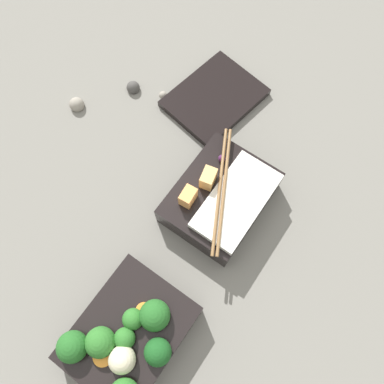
% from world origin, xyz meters
% --- Properties ---
extents(ground_plane, '(3.00, 3.00, 0.00)m').
position_xyz_m(ground_plane, '(0.00, 0.00, 0.00)').
color(ground_plane, slate).
extents(bento_tray_vegetable, '(0.17, 0.14, 0.08)m').
position_xyz_m(bento_tray_vegetable, '(-0.14, 0.01, 0.04)').
color(bento_tray_vegetable, black).
rests_on(bento_tray_vegetable, ground_plane).
extents(bento_tray_rice, '(0.19, 0.14, 0.08)m').
position_xyz_m(bento_tray_rice, '(0.12, 0.02, 0.03)').
color(bento_tray_rice, black).
rests_on(bento_tray_rice, ground_plane).
extents(bento_lid, '(0.19, 0.16, 0.01)m').
position_xyz_m(bento_lid, '(0.29, 0.14, 0.01)').
color(bento_lid, black).
rests_on(bento_lid, ground_plane).
extents(pebble_0, '(0.03, 0.03, 0.03)m').
position_xyz_m(pebble_0, '(0.22, 0.28, 0.01)').
color(pebble_0, '#474442').
rests_on(pebble_0, ground_plane).
extents(pebble_1, '(0.02, 0.02, 0.02)m').
position_xyz_m(pebble_1, '(0.24, 0.23, 0.00)').
color(pebble_1, gray).
rests_on(pebble_1, ground_plane).
extents(pebble_2, '(0.03, 0.03, 0.03)m').
position_xyz_m(pebble_2, '(0.12, 0.34, 0.01)').
color(pebble_2, gray).
rests_on(pebble_2, ground_plane).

